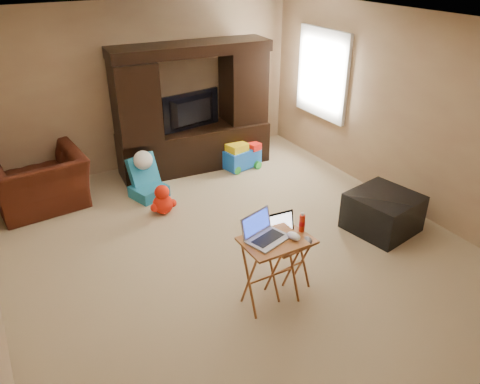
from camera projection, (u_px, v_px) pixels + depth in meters
floor at (232, 244)px, 5.56m from camera, size 5.50×5.50×0.00m
ceiling at (229, 24)px, 4.39m from camera, size 5.50×5.50×0.00m
wall_back at (143, 87)px, 7.08m from camera, size 5.00×0.00×5.00m
wall_front at (446, 296)px, 2.87m from camera, size 5.00×0.00×5.00m
wall_right at (399, 110)px, 6.07m from camera, size 0.00×5.50×5.50m
window_pane at (323, 74)px, 7.18m from camera, size 0.00×1.20×1.20m
window_frame at (322, 74)px, 7.17m from camera, size 0.06×1.14×1.34m
entertainment_center at (193, 109)px, 7.06m from camera, size 2.40×0.78×1.93m
television at (195, 112)px, 7.05m from camera, size 0.99×0.27×0.56m
recliner at (39, 182)px, 6.18m from camera, size 1.23×1.10×0.75m
child_rocker at (148, 178)px, 6.48m from camera, size 0.56×0.60×0.58m
plush_toy at (163, 199)px, 6.12m from camera, size 0.37×0.31×0.41m
push_toy at (242, 155)px, 7.38m from camera, size 0.66×0.53×0.44m
ottoman at (383, 212)px, 5.76m from camera, size 0.86×0.86×0.48m
tray_table_left at (271, 272)px, 4.51m from camera, size 0.56×0.45×0.73m
tray_table_right at (288, 265)px, 4.72m from camera, size 0.49×0.41×0.60m
laptop_left at (268, 229)px, 4.29m from camera, size 0.45×0.40×0.24m
laptop_right at (286, 230)px, 4.52m from camera, size 0.33×0.29×0.24m
mouse_left at (294, 236)px, 4.36m from camera, size 0.12×0.16×0.06m
mouse_right at (308, 240)px, 4.53m from camera, size 0.11×0.14×0.05m
water_bottle at (302, 223)px, 4.68m from camera, size 0.06×0.06×0.18m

